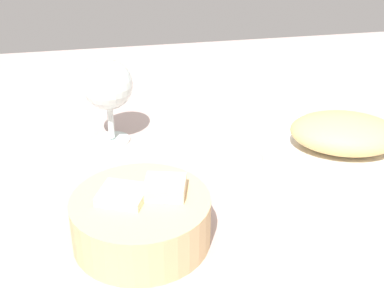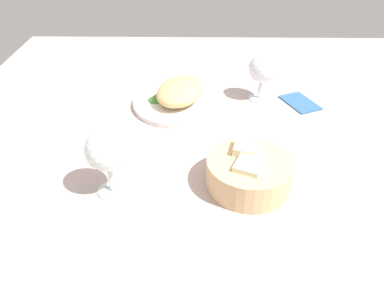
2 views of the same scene
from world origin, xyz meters
The scene contains 6 objects.
ground_plane centered at (0.00, 0.00, -1.00)cm, with size 140.00×140.00×2.00cm, color #B79F99.
plate centered at (-14.58, -8.45, 0.70)cm, with size 25.84×25.84×1.40cm, color white.
omelette centered at (-14.58, -8.45, 4.12)cm, with size 16.77×11.93×5.44cm, color #DFB36F.
lettuce_garnish centered at (-14.55, -15.12, 2.22)cm, with size 4.71×4.71×1.65cm, color #458531.
bread_basket centered at (18.56, 6.46, 3.26)cm, with size 16.86×16.86×7.83cm.
wine_glass_near centered at (20.79, -20.44, 9.55)cm, with size 7.98×7.98×13.98cm.
Camera 1 is at (22.12, 58.45, 41.57)cm, focal length 49.42 mm.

